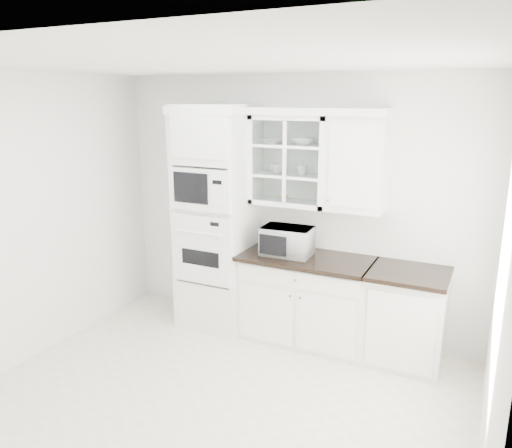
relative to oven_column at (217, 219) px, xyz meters
The scene contains 13 objects.
ground 2.00m from the oven_column, 62.12° to the right, with size 4.00×3.50×0.01m, color beige.
room_shell 1.37m from the oven_column, 52.79° to the right, with size 4.00×3.50×2.70m.
oven_column is the anchor object (origin of this frame).
base_cabinet_run 1.27m from the oven_column, ahead, with size 1.32×0.67×0.92m.
extra_base_cabinet 2.16m from the oven_column, ahead, with size 0.72×0.67×0.92m.
upper_cabinet_glass 1.03m from the oven_column, 12.10° to the left, with size 0.80×0.33×0.90m.
upper_cabinet_solid 1.60m from the oven_column, ahead, with size 0.55×0.33×0.90m, color white.
crown_molding 1.33m from the oven_column, 11.90° to the left, with size 2.14×0.38×0.07m, color white.
countertop_microwave 0.84m from the oven_column, ahead, with size 0.49×0.41×0.29m, color white.
bowl_a 1.04m from the oven_column, 14.69° to the left, with size 0.22×0.22×0.05m, color white.
bowl_b 1.24m from the oven_column, 11.57° to the left, with size 0.22×0.22×0.07m, color white.
cup_a 0.86m from the oven_column, 13.71° to the left, with size 0.13×0.13×0.10m, color white.
cup_b 1.07m from the oven_column, 10.68° to the left, with size 0.11×0.11×0.10m, color white.
Camera 1 is at (1.90, -3.07, 2.47)m, focal length 35.00 mm.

